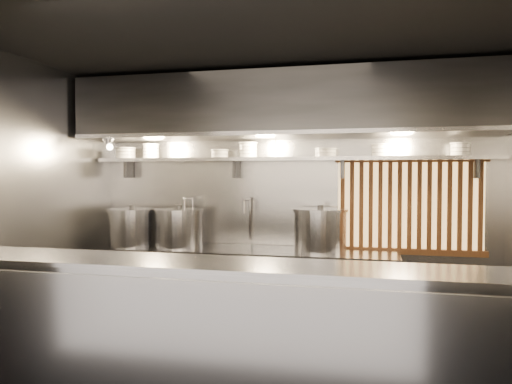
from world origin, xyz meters
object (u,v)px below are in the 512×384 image
at_px(pendant_bulb, 276,151).
at_px(stock_pot_right, 320,230).
at_px(stock_pot_left, 132,227).
at_px(heat_lamp, 108,142).
at_px(stock_pot_mid, 179,228).

xyz_separation_m(pendant_bulb, stock_pot_right, (0.49, -0.04, -0.84)).
bearing_deg(stock_pot_left, pendant_bulb, 3.88).
height_order(pendant_bulb, stock_pot_left, pendant_bulb).
height_order(heat_lamp, stock_pot_mid, heat_lamp).
bearing_deg(stock_pot_mid, stock_pot_left, -177.69).
bearing_deg(stock_pot_right, heat_lamp, -172.25).
xyz_separation_m(stock_pot_left, stock_pot_mid, (0.57, 0.02, 0.00)).
bearing_deg(heat_lamp, pendant_bulb, 11.00).
bearing_deg(stock_pot_right, stock_pot_mid, -178.17).
xyz_separation_m(stock_pot_left, stock_pot_right, (2.14, 0.07, 0.01)).
bearing_deg(stock_pot_left, stock_pot_right, 1.96).
bearing_deg(pendant_bulb, heat_lamp, -169.00).
bearing_deg(heat_lamp, stock_pot_left, 58.12).
height_order(stock_pot_mid, stock_pot_right, stock_pot_right).
relative_size(stock_pot_mid, stock_pot_right, 1.11).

